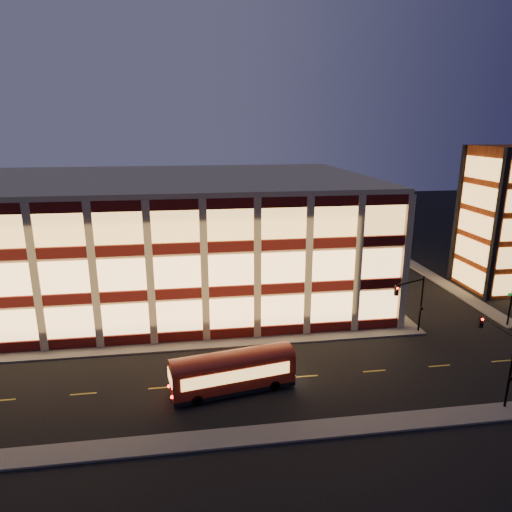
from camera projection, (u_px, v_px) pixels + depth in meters
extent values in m
plane|color=black|center=(186.00, 351.00, 42.60)|extent=(200.00, 200.00, 0.00)
cube|color=#514F4C|center=(154.00, 348.00, 43.11)|extent=(54.00, 2.00, 0.15)
cube|color=#514F4C|center=(357.00, 280.00, 61.97)|extent=(2.00, 30.00, 0.15)
cube|color=#514F4C|center=(433.00, 277.00, 63.50)|extent=(2.00, 30.00, 0.15)
cube|color=#514F4C|center=(186.00, 442.00, 30.21)|extent=(100.00, 2.00, 0.15)
cube|color=tan|center=(159.00, 237.00, 56.44)|extent=(50.00, 30.00, 14.00)
cube|color=tan|center=(156.00, 178.00, 54.46)|extent=(50.40, 30.40, 0.50)
cube|color=#470C0A|center=(154.00, 338.00, 43.79)|extent=(50.10, 0.25, 1.00)
cube|color=#FFBA6B|center=(153.00, 318.00, 43.24)|extent=(49.00, 0.20, 3.00)
cube|color=#470C0A|center=(351.00, 277.00, 61.69)|extent=(0.25, 30.10, 1.00)
cube|color=#FFBA6B|center=(352.00, 262.00, 61.11)|extent=(0.20, 29.00, 3.00)
cube|color=#470C0A|center=(152.00, 295.00, 42.59)|extent=(50.10, 0.25, 1.00)
cube|color=#FFBA6B|center=(150.00, 274.00, 42.03)|extent=(49.00, 0.20, 3.00)
cube|color=#470C0A|center=(353.00, 245.00, 60.48)|extent=(0.25, 30.10, 1.00)
cube|color=#FFBA6B|center=(354.00, 230.00, 59.91)|extent=(0.20, 29.00, 3.00)
cube|color=#470C0A|center=(149.00, 250.00, 41.38)|extent=(50.10, 0.25, 1.00)
cube|color=#FFBA6B|center=(147.00, 227.00, 40.83)|extent=(49.00, 0.20, 3.00)
cube|color=#470C0A|center=(355.00, 212.00, 59.28)|extent=(0.25, 30.10, 1.00)
cube|color=#FFBA6B|center=(356.00, 196.00, 58.70)|extent=(0.20, 29.00, 3.00)
cube|color=#8C3814|center=(505.00, 219.00, 57.14)|extent=(8.00, 8.00, 18.00)
cube|color=black|center=(497.00, 227.00, 52.78)|extent=(0.60, 0.60, 18.00)
cube|color=black|center=(458.00, 214.00, 60.39)|extent=(0.60, 0.60, 18.00)
cube|color=#FBB357|center=(468.00, 275.00, 58.54)|extent=(0.16, 6.60, 2.60)
cube|color=#FBB357|center=(471.00, 250.00, 57.61)|extent=(0.16, 6.60, 2.60)
cube|color=#FBB357|center=(475.00, 223.00, 56.68)|extent=(0.16, 6.60, 2.60)
cube|color=#FBB357|center=(479.00, 196.00, 55.75)|extent=(0.16, 6.60, 2.60)
cube|color=#FBB357|center=(482.00, 168.00, 54.82)|extent=(0.16, 6.60, 2.60)
cylinder|color=black|center=(421.00, 304.00, 45.82)|extent=(0.18, 0.18, 6.00)
cylinder|color=black|center=(411.00, 282.00, 44.12)|extent=(3.56, 1.63, 0.14)
cube|color=black|center=(396.00, 291.00, 43.30)|extent=(0.32, 0.32, 0.95)
sphere|color=#FF0C05|center=(397.00, 288.00, 43.05)|extent=(0.20, 0.20, 0.20)
cube|color=black|center=(421.00, 309.00, 45.74)|extent=(0.25, 0.18, 0.28)
cylinder|color=black|center=(511.00, 299.00, 47.22)|extent=(0.18, 0.18, 6.00)
cube|color=black|center=(512.00, 303.00, 47.14)|extent=(0.25, 0.18, 0.28)
cylinder|color=black|center=(510.00, 372.00, 33.17)|extent=(0.18, 0.18, 6.00)
cylinder|color=black|center=(498.00, 327.00, 34.33)|extent=(0.14, 4.00, 0.14)
cube|color=black|center=(481.00, 322.00, 36.37)|extent=(0.32, 0.32, 0.95)
sphere|color=#FF0C05|center=(483.00, 319.00, 36.12)|extent=(0.20, 0.20, 0.20)
cube|color=black|center=(511.00, 379.00, 33.08)|extent=(0.25, 0.18, 0.28)
cube|color=maroon|center=(233.00, 372.00, 35.84)|extent=(10.04, 4.17, 2.24)
cube|color=black|center=(233.00, 386.00, 36.20)|extent=(10.04, 4.17, 0.34)
cylinder|color=black|center=(197.00, 400.00, 34.23)|extent=(0.92, 0.45, 0.88)
cylinder|color=black|center=(191.00, 385.00, 36.18)|extent=(0.92, 0.45, 0.88)
cylinder|color=black|center=(274.00, 385.00, 36.16)|extent=(0.92, 0.45, 0.88)
cylinder|color=black|center=(265.00, 372.00, 38.12)|extent=(0.92, 0.45, 0.88)
cube|color=#FBB357|center=(237.00, 376.00, 34.62)|extent=(8.45, 1.61, 0.98)
cube|color=#FBB357|center=(228.00, 361.00, 36.90)|extent=(8.45, 1.61, 0.98)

